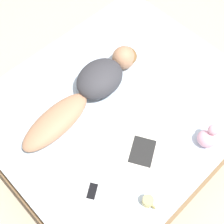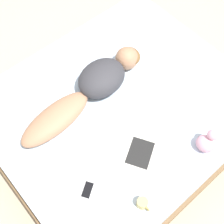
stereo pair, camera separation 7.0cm
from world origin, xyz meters
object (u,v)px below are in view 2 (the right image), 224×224
Objects in this scene: person at (92,87)px; coffee_mug at (143,203)px; cell_phone at (88,190)px; open_magazine at (124,148)px.

person reaches higher than coffee_mug.
person is at bearing 105.57° from cell_phone.
person is at bearing 161.27° from coffee_mug.
person is at bearing 136.12° from open_magazine.
coffee_mug reaches higher than cell_phone.
cell_phone is (-0.34, -0.23, -0.04)m from coffee_mug.
coffee_mug is (0.41, -0.19, 0.04)m from open_magazine.
open_magazine is (0.56, -0.14, -0.10)m from person.
open_magazine is 3.99× the size of cell_phone.
open_magazine is at bearing 154.93° from coffee_mug.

